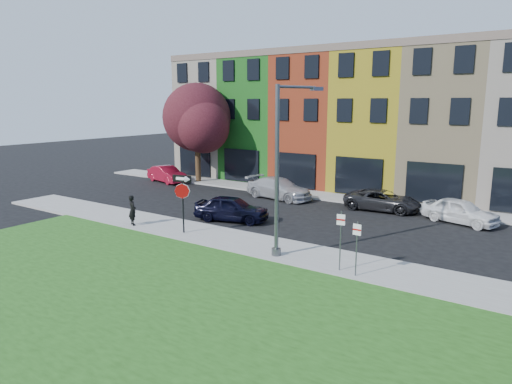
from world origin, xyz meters
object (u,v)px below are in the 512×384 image
Objects in this scene: stop_sign at (182,192)px; man at (132,210)px; street_lamp at (281,171)px; sedan_near at (232,208)px.

stop_sign is 3.49m from man.
stop_sign is at bearing -160.68° from street_lamp.
man is at bearing 123.22° from sedan_near.
street_lamp is (5.73, -0.12, 1.52)m from stop_sign.
stop_sign is 1.81× the size of man.
man is at bearing -157.45° from street_lamp.
stop_sign reaches higher than man.
street_lamp is at bearing -12.35° from stop_sign.
stop_sign is at bearing -149.58° from man.
man is 9.39m from street_lamp.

